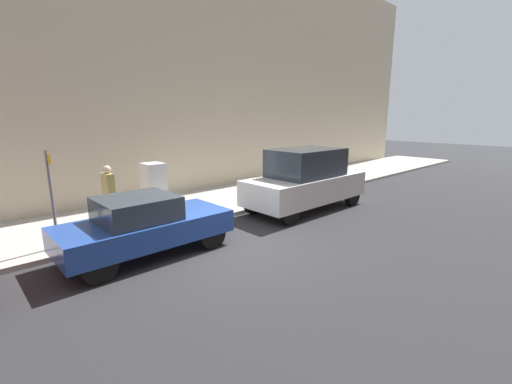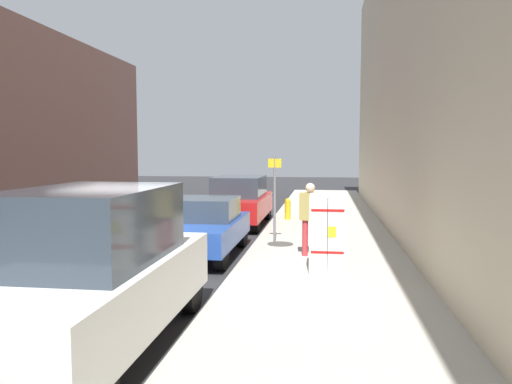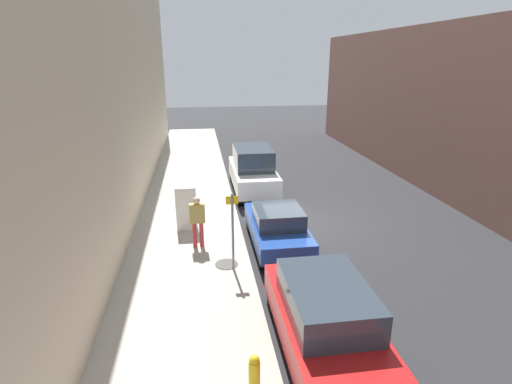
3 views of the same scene
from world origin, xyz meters
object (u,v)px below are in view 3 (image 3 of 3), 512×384
(parked_hatchback_blue, at_px, (277,227))
(parked_suv_red, at_px, (325,319))
(discarded_refrigerator, at_px, (186,207))
(fire_hydrant, at_px, (254,372))
(pedestrian_walking_far, at_px, (197,218))
(street_sign_post, at_px, (233,228))
(parked_van_white, at_px, (253,170))

(parked_hatchback_blue, bearing_deg, parked_suv_red, -90.00)
(parked_hatchback_blue, bearing_deg, discarded_refrigerator, 149.38)
(fire_hydrant, height_order, parked_suv_red, parked_suv_red)
(fire_hydrant, relative_size, parked_suv_red, 0.17)
(discarded_refrigerator, distance_m, pedestrian_walking_far, 1.69)
(parked_suv_red, distance_m, parked_hatchback_blue, 5.25)
(street_sign_post, bearing_deg, pedestrian_walking_far, 121.31)
(discarded_refrigerator, relative_size, fire_hydrant, 2.10)
(parked_suv_red, distance_m, parked_van_white, 11.28)
(discarded_refrigerator, xyz_separation_m, parked_van_white, (3.05, 4.22, 0.14))
(parked_suv_red, bearing_deg, street_sign_post, 113.38)
(street_sign_post, height_order, parked_van_white, street_sign_post)
(fire_hydrant, relative_size, parked_hatchback_blue, 0.20)
(street_sign_post, bearing_deg, fire_hydrant, -90.24)
(pedestrian_walking_far, height_order, parked_van_white, parked_van_white)
(pedestrian_walking_far, xyz_separation_m, parked_hatchback_blue, (2.64, -0.18, -0.40))
(street_sign_post, xyz_separation_m, parked_suv_red, (1.62, -3.75, -0.57))
(pedestrian_walking_far, distance_m, parked_van_white, 6.42)
(street_sign_post, distance_m, parked_van_white, 7.71)
(fire_hydrant, height_order, parked_hatchback_blue, parked_hatchback_blue)
(parked_suv_red, bearing_deg, parked_van_white, 90.00)
(pedestrian_walking_far, bearing_deg, parked_hatchback_blue, -108.17)
(street_sign_post, relative_size, pedestrian_walking_far, 1.36)
(fire_hydrant, relative_size, pedestrian_walking_far, 0.44)
(fire_hydrant, xyz_separation_m, parked_van_white, (1.64, 12.16, 0.56))
(street_sign_post, relative_size, fire_hydrant, 3.07)
(discarded_refrigerator, height_order, fire_hydrant, discarded_refrigerator)
(pedestrian_walking_far, relative_size, parked_suv_red, 0.39)
(street_sign_post, xyz_separation_m, fire_hydrant, (-0.02, -4.63, -0.94))
(discarded_refrigerator, distance_m, street_sign_post, 3.64)
(pedestrian_walking_far, distance_m, parked_suv_red, 6.04)
(discarded_refrigerator, height_order, street_sign_post, street_sign_post)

